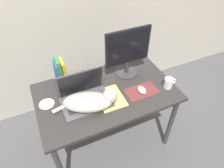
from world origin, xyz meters
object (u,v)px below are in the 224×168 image
(external_monitor, at_px, (128,52))
(book_row, at_px, (60,72))
(mug, at_px, (169,83))
(cd_disc, at_px, (47,104))
(cat, at_px, (91,101))
(computer_mouse, at_px, (142,90))
(laptop, at_px, (85,96))
(notepad, at_px, (110,98))
(webcam, at_px, (83,72))

(external_monitor, bearing_deg, book_row, 168.70)
(mug, relative_size, cd_disc, 0.96)
(cat, distance_m, computer_mouse, 0.44)
(laptop, bearing_deg, cd_disc, 161.99)
(external_monitor, distance_m, cd_disc, 0.79)
(laptop, relative_size, cat, 0.77)
(cat, height_order, cd_disc, cat)
(book_row, height_order, notepad, book_row)
(laptop, relative_size, book_row, 1.50)
(mug, xyz_separation_m, cd_disc, (-0.99, 0.23, -0.04))
(computer_mouse, bearing_deg, external_monitor, 90.80)
(laptop, xyz_separation_m, book_row, (-0.11, 0.30, 0.07))
(cat, distance_m, webcam, 0.39)
(laptop, bearing_deg, notepad, -16.60)
(cat, xyz_separation_m, notepad, (0.16, 0.02, -0.06))
(cat, bearing_deg, laptop, 108.01)
(cat, distance_m, cd_disc, 0.36)
(external_monitor, bearing_deg, computer_mouse, -89.20)
(notepad, xyz_separation_m, webcam, (-0.10, 0.37, 0.04))
(cat, distance_m, external_monitor, 0.54)
(notepad, bearing_deg, webcam, 105.27)
(notepad, relative_size, cd_disc, 2.19)
(laptop, distance_m, mug, 0.71)
(external_monitor, bearing_deg, webcam, 161.04)
(external_monitor, xyz_separation_m, webcam, (-0.37, 0.13, -0.19))
(external_monitor, xyz_separation_m, computer_mouse, (0.00, -0.27, -0.22))
(book_row, distance_m, cd_disc, 0.29)
(webcam, xyz_separation_m, cd_disc, (-0.38, -0.22, -0.04))
(laptop, bearing_deg, computer_mouse, -11.09)
(laptop, distance_m, external_monitor, 0.53)
(webcam, distance_m, cd_disc, 0.44)
(laptop, relative_size, cd_disc, 3.21)
(mug, distance_m, cd_disc, 1.02)
(computer_mouse, distance_m, mug, 0.24)
(external_monitor, relative_size, cd_disc, 3.67)
(webcam, bearing_deg, laptop, -105.99)
(laptop, xyz_separation_m, external_monitor, (0.46, 0.18, 0.18))
(webcam, xyz_separation_m, mug, (0.61, -0.45, 0.00))
(computer_mouse, height_order, notepad, computer_mouse)
(laptop, bearing_deg, book_row, 110.84)
(notepad, xyz_separation_m, mug, (0.51, -0.08, 0.04))
(cat, relative_size, mug, 4.33)
(cat, xyz_separation_m, webcam, (0.06, 0.39, -0.02))
(book_row, height_order, mug, book_row)
(laptop, relative_size, webcam, 5.62)
(computer_mouse, xyz_separation_m, notepad, (-0.28, 0.04, -0.01))
(external_monitor, relative_size, webcam, 6.42)
(cat, relative_size, webcam, 7.26)
(external_monitor, height_order, notepad, external_monitor)
(book_row, xyz_separation_m, cd_disc, (-0.18, -0.20, -0.12))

